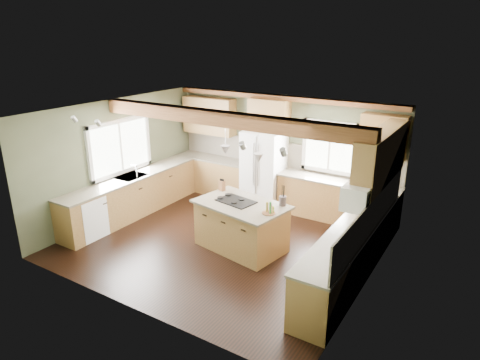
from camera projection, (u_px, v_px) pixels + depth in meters
The scene contains 37 objects.
floor at pixel (224, 242), 8.46m from camera, with size 5.60×5.60×0.00m, color black.
ceiling at pixel (223, 111), 7.60m from camera, with size 5.60×5.60×0.00m, color silver.
wall_back at pixel (283, 150), 10.04m from camera, with size 5.60×5.60×0.00m, color #414934.
wall_left at pixel (118, 158), 9.43m from camera, with size 5.00×5.00×0.00m, color #414934.
wall_right at pixel (373, 212), 6.64m from camera, with size 5.00×5.00×0.00m, color #414934.
ceiling_beam at pixel (222, 119), 7.64m from camera, with size 5.55×0.26×0.26m, color #4D2816.
soffit_trim at pixel (283, 98), 9.55m from camera, with size 5.55×0.20×0.10m, color #4D2816.
backsplash_back at pixel (283, 154), 10.05m from camera, with size 5.58×0.03×0.58m, color brown.
backsplash_right at pixel (372, 216), 6.71m from camera, with size 0.03×3.70×0.58m, color brown.
base_cab_back_left at pixel (214, 176), 10.97m from camera, with size 2.02×0.60×0.88m, color brown.
counter_back_left at pixel (214, 158), 10.82m from camera, with size 2.06×0.64×0.04m, color #453E32.
base_cab_back_right at pixel (337, 201), 9.34m from camera, with size 2.62×0.60×0.88m, color brown.
counter_back_right at pixel (338, 181), 9.18m from camera, with size 2.66×0.64×0.04m, color #453E32.
base_cab_left at pixel (133, 196), 9.60m from camera, with size 0.60×3.70×0.88m, color brown.
counter_left at pixel (131, 177), 9.45m from camera, with size 0.64×3.74×0.04m, color #453E32.
base_cab_right at pixel (350, 254), 7.11m from camera, with size 0.60×3.70×0.88m, color brown.
counter_right at pixel (353, 229), 6.96m from camera, with size 0.64×3.74×0.04m, color #453E32.
upper_cab_back_left at pixel (209, 116), 10.67m from camera, with size 1.40×0.35×0.90m, color brown.
upper_cab_over_fridge at pixel (269, 114), 9.76m from camera, with size 0.96×0.35×0.70m, color brown.
upper_cab_right at pixel (381, 156), 7.23m from camera, with size 0.35×2.20×0.90m, color brown.
upper_cab_back_corner at pixel (384, 137), 8.53m from camera, with size 0.90×0.35×0.90m, color brown.
window_left at pixel (120, 147), 9.38m from camera, with size 0.04×1.60×1.05m, color white.
window_back at pixel (330, 147), 9.36m from camera, with size 1.10×0.04×1.00m, color white.
sink at pixel (131, 177), 9.45m from camera, with size 0.50×0.65×0.03m, color #262628.
faucet at pixel (137, 172), 9.31m from camera, with size 0.02×0.02×0.28m, color #B2B2B7.
dishwasher at pixel (86, 217), 8.56m from camera, with size 0.60×0.60×0.84m, color white.
oven at pixel (320, 293), 6.08m from camera, with size 0.60×0.72×0.84m, color white.
microwave at pixel (359, 195), 6.62m from camera, with size 0.40×0.70×0.38m, color white.
pendant_left at pixel (225, 150), 7.88m from camera, with size 0.18×0.18×0.16m, color #B2B2B7.
pendant_right at pixel (258, 158), 7.38m from camera, with size 0.18×0.18×0.16m, color #B2B2B7.
refrigerator at pixel (264, 169), 10.01m from camera, with size 0.90×0.74×1.80m, color white.
island at pixel (241, 227), 8.11m from camera, with size 1.59×0.97×0.88m, color brown.
island_top at pixel (241, 204), 7.96m from camera, with size 1.69×1.07×0.04m, color #453E32.
cooktop at pixel (236, 201), 8.03m from camera, with size 0.69×0.46×0.02m, color black.
knife_block at pixel (222, 186), 8.57m from camera, with size 0.12×0.09×0.20m, color brown.
utensil_crock at pixel (283, 201), 7.83m from camera, with size 0.13×0.13×0.18m, color #3B352F.
bottle_tray at pixel (269, 208), 7.48m from camera, with size 0.24×0.24×0.22m, color brown, non-canonical shape.
Camera 1 is at (4.27, -6.27, 3.95)m, focal length 32.00 mm.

